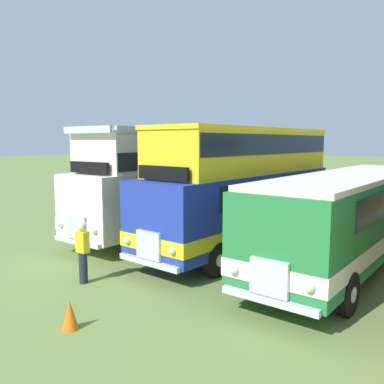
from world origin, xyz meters
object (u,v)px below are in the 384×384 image
bus_second_in_row (244,183)px  bus_third_in_row (352,212)px  bus_first_in_row (173,179)px  marshal_person (83,253)px  cone_near_end (70,315)px

bus_second_in_row → bus_third_in_row: size_ratio=0.88×
bus_first_in_row → bus_second_in_row: bus_first_in_row is taller
marshal_person → bus_third_in_row: bearing=47.8°
cone_near_end → bus_third_in_row: bearing=66.5°
bus_third_in_row → bus_first_in_row: bearing=176.6°
bus_second_in_row → cone_near_end: bearing=-88.1°
bus_first_in_row → bus_third_in_row: size_ratio=0.92×
bus_first_in_row → bus_second_in_row: (3.87, -0.60, 0.11)m
cone_near_end → marshal_person: bearing=135.6°
bus_first_in_row → bus_third_in_row: (7.73, -0.46, -0.60)m
bus_first_in_row → bus_second_in_row: size_ratio=1.05×
cone_near_end → bus_second_in_row: bearing=91.9°
bus_second_in_row → bus_third_in_row: 3.92m
bus_second_in_row → marshal_person: size_ratio=5.75×
bus_first_in_row → cone_near_end: 9.85m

